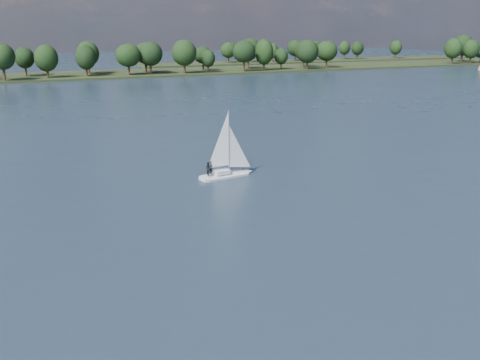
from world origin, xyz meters
name	(u,v)px	position (x,y,z in m)	size (l,w,h in m)	color
ground	(114,120)	(0.00, 100.00, 0.00)	(700.00, 700.00, 0.00)	#233342
far_shore	(45,77)	(0.00, 212.00, 0.00)	(660.00, 40.00, 1.50)	black
far_shore_back	(320,61)	(160.00, 260.00, 0.00)	(220.00, 30.00, 1.40)	black
sailboat	(224,158)	(1.62, 49.99, 2.42)	(6.77, 2.65, 8.67)	silver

